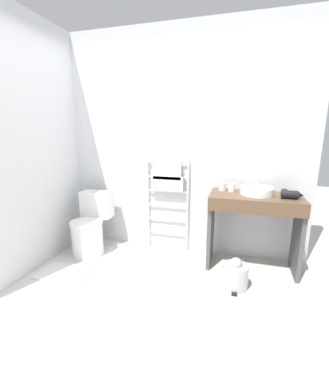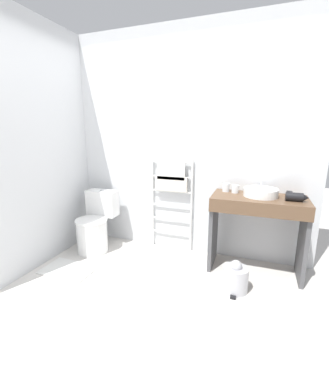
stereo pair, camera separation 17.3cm
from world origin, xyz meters
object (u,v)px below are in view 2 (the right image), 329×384
at_px(toilet, 95,226).
at_px(cup_near_edge, 235,189).
at_px(sink_basin, 261,192).
at_px(cup_near_wall, 226,188).
at_px(trash_bin, 235,278).
at_px(towel_radiator, 171,185).
at_px(hair_dryer, 295,197).

xyz_separation_m(toilet, cup_near_edge, (1.65, 0.24, 0.55)).
height_order(sink_basin, cup_near_wall, cup_near_wall).
relative_size(sink_basin, trash_bin, 1.09).
relative_size(sink_basin, cup_near_wall, 3.79).
xyz_separation_m(towel_radiator, trash_bin, (0.86, -0.63, -0.70)).
bearing_deg(trash_bin, cup_near_edge, 100.09).
bearing_deg(towel_radiator, sink_basin, -9.55).
distance_m(towel_radiator, cup_near_wall, 0.67).
height_order(cup_near_edge, hair_dryer, same).
distance_m(hair_dryer, trash_bin, 0.96).
bearing_deg(toilet, cup_near_wall, 9.75).
height_order(cup_near_wall, trash_bin, cup_near_wall).
xyz_separation_m(toilet, cup_near_wall, (1.55, 0.27, 0.56)).
relative_size(sink_basin, cup_near_edge, 4.03).
height_order(toilet, sink_basin, sink_basin).
distance_m(cup_near_edge, hair_dryer, 0.58).
bearing_deg(hair_dryer, cup_near_edge, 166.17).
height_order(sink_basin, cup_near_edge, cup_near_edge).
bearing_deg(towel_radiator, cup_near_edge, -7.77).
bearing_deg(cup_near_edge, sink_basin, -14.66).
height_order(towel_radiator, cup_near_wall, towel_radiator).
bearing_deg(sink_basin, cup_near_wall, 165.09).
bearing_deg(cup_near_wall, cup_near_edge, -15.56).
bearing_deg(sink_basin, towel_radiator, 170.45).
bearing_deg(towel_radiator, hair_dryer, -10.39).
height_order(towel_radiator, cup_near_edge, towel_radiator).
distance_m(cup_near_edge, trash_bin, 0.91).
distance_m(toilet, trash_bin, 1.78).
relative_size(cup_near_wall, trash_bin, 0.29).
xyz_separation_m(towel_radiator, cup_near_wall, (0.66, -0.08, 0.04)).
xyz_separation_m(sink_basin, hair_dryer, (0.31, -0.07, -0.00)).
bearing_deg(sink_basin, trash_bin, -109.40).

